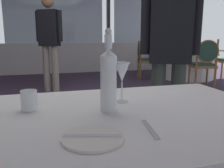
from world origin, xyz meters
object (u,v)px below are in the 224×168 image
object	(u,v)px
dining_chair_0_0	(205,60)
dining_chair_0_2	(175,54)
side_plate	(93,137)
water_bottle	(108,78)
wine_glass	(122,73)
water_tumbler	(29,100)
diner_person_0	(170,48)
dining_chair_0_3	(144,57)
diner_person_1	(49,38)

from	to	relation	value
dining_chair_0_0	dining_chair_0_2	world-z (taller)	dining_chair_0_0
side_plate	water_bottle	distance (m)	0.33
wine_glass	water_tumbler	world-z (taller)	wine_glass
dining_chair_0_0	dining_chair_0_2	xyz separation A→B (m)	(0.54, 2.11, -0.04)
side_plate	dining_chair_0_2	size ratio (longest dim) A/B	0.23
water_bottle	dining_chair_0_2	distance (m)	6.38
water_tumbler	diner_person_0	size ratio (longest dim) A/B	0.05
side_plate	water_tumbler	world-z (taller)	water_tumbler
side_plate	wine_glass	xyz separation A→B (m)	(0.22, 0.39, 0.14)
dining_chair_0_3	diner_person_0	world-z (taller)	diner_person_0
water_tumbler	water_bottle	bearing A→B (deg)	-17.90
dining_chair_0_3	diner_person_0	xyz separation A→B (m)	(-1.28, -3.62, 0.41)
dining_chair_0_0	side_plate	bearing A→B (deg)	154.09
wine_glass	water_tumbler	xyz separation A→B (m)	(-0.44, -0.01, -0.10)
wine_glass	dining_chair_0_2	world-z (taller)	wine_glass
dining_chair_0_0	diner_person_0	size ratio (longest dim) A/B	0.59
water_bottle	dining_chair_0_2	xyz separation A→B (m)	(3.42, 5.38, -0.35)
wine_glass	dining_chair_0_3	xyz separation A→B (m)	(2.00, 4.48, -0.34)
wine_glass	dining_chair_0_2	bearing A→B (deg)	57.72
dining_chair_0_0	wine_glass	bearing A→B (deg)	152.93
dining_chair_0_2	dining_chair_0_3	distance (m)	1.54
water_bottle	diner_person_1	bearing A→B (deg)	92.93
water_bottle	dining_chair_0_0	world-z (taller)	water_bottle
water_tumbler	diner_person_1	world-z (taller)	diner_person_1
dining_chair_0_2	diner_person_0	size ratio (longest dim) A/B	0.54
water_bottle	diner_person_1	size ratio (longest dim) A/B	0.20
dining_chair_0_2	dining_chair_0_3	bearing A→B (deg)	-45.12
dining_chair_0_0	dining_chair_0_3	world-z (taller)	dining_chair_0_0
water_bottle	dining_chair_0_3	distance (m)	5.06
dining_chair_0_3	diner_person_1	world-z (taller)	diner_person_1
dining_chair_0_2	diner_person_1	xyz separation A→B (m)	(-3.61, -1.69, 0.49)
water_tumbler	dining_chair_0_3	size ratio (longest dim) A/B	0.10
wine_glass	diner_person_0	xyz separation A→B (m)	(0.72, 0.85, 0.07)
water_bottle	dining_chair_0_0	bearing A→B (deg)	48.60
water_tumbler	dining_chair_0_3	world-z (taller)	dining_chair_0_3
wine_glass	diner_person_0	bearing A→B (deg)	49.81
diner_person_0	diner_person_1	bearing A→B (deg)	-137.28
water_bottle	dining_chair_0_3	world-z (taller)	water_bottle
water_bottle	wine_glass	bearing A→B (deg)	50.59
wine_glass	dining_chair_0_2	xyz separation A→B (m)	(3.32, 5.26, -0.35)
water_tumbler	dining_chair_0_2	size ratio (longest dim) A/B	0.10
water_tumbler	diner_person_1	xyz separation A→B (m)	(0.15, 3.58, 0.24)
water_bottle	wine_glass	world-z (taller)	water_bottle
wine_glass	dining_chair_0_0	bearing A→B (deg)	48.53
water_tumbler	dining_chair_0_2	xyz separation A→B (m)	(3.76, 5.27, -0.25)
dining_chair_0_0	diner_person_0	bearing A→B (deg)	152.47
dining_chair_0_2	wine_glass	bearing A→B (deg)	-17.88
wine_glass	diner_person_1	xyz separation A→B (m)	(-0.29, 3.56, 0.14)
diner_person_0	dining_chair_0_3	bearing A→B (deg)	-177.06
diner_person_1	water_bottle	bearing A→B (deg)	32.99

